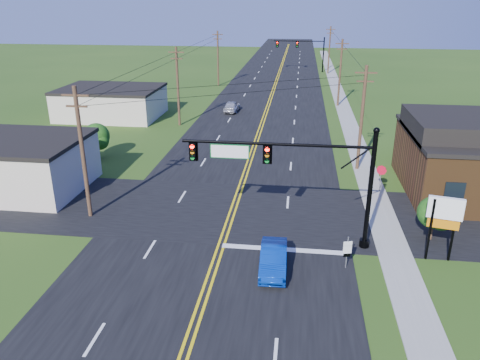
# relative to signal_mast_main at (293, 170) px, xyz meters

# --- Properties ---
(ground) EXTENTS (260.00, 260.00, 0.00)m
(ground) POSITION_rel_signal_mast_main_xyz_m (-4.34, -8.00, -4.75)
(ground) COLOR #264513
(ground) RESTS_ON ground
(road_main) EXTENTS (16.00, 220.00, 0.04)m
(road_main) POSITION_rel_signal_mast_main_xyz_m (-4.34, 42.00, -4.73)
(road_main) COLOR black
(road_main) RESTS_ON ground
(road_cross) EXTENTS (70.00, 10.00, 0.04)m
(road_cross) POSITION_rel_signal_mast_main_xyz_m (-4.34, 4.00, -4.73)
(road_cross) COLOR black
(road_cross) RESTS_ON ground
(sidewalk) EXTENTS (2.00, 160.00, 0.08)m
(sidewalk) POSITION_rel_signal_mast_main_xyz_m (6.16, 32.00, -4.71)
(sidewalk) COLOR gray
(sidewalk) RESTS_ON ground
(signal_mast_main) EXTENTS (11.30, 0.60, 7.48)m
(signal_mast_main) POSITION_rel_signal_mast_main_xyz_m (0.00, 0.00, 0.00)
(signal_mast_main) COLOR black
(signal_mast_main) RESTS_ON ground
(signal_mast_far) EXTENTS (10.98, 0.60, 7.48)m
(signal_mast_far) POSITION_rel_signal_mast_main_xyz_m (0.10, 72.00, -0.20)
(signal_mast_far) COLOR black
(signal_mast_far) RESTS_ON ground
(cream_bldg_near) EXTENTS (10.20, 8.20, 4.10)m
(cream_bldg_near) POSITION_rel_signal_mast_main_xyz_m (-21.34, 6.00, -2.69)
(cream_bldg_near) COLOR beige
(cream_bldg_near) RESTS_ON ground
(cream_bldg_far) EXTENTS (12.20, 9.20, 3.70)m
(cream_bldg_far) POSITION_rel_signal_mast_main_xyz_m (-23.34, 30.00, -2.89)
(cream_bldg_far) COLOR beige
(cream_bldg_far) RESTS_ON ground
(utility_pole_left_a) EXTENTS (1.80, 0.28, 9.00)m
(utility_pole_left_a) POSITION_rel_signal_mast_main_xyz_m (-13.84, 2.00, -0.03)
(utility_pole_left_a) COLOR #3C281B
(utility_pole_left_a) RESTS_ON ground
(utility_pole_left_b) EXTENTS (1.80, 0.28, 9.00)m
(utility_pole_left_b) POSITION_rel_signal_mast_main_xyz_m (-13.84, 27.00, -0.03)
(utility_pole_left_b) COLOR #3C281B
(utility_pole_left_b) RESTS_ON ground
(utility_pole_left_c) EXTENTS (1.80, 0.28, 9.00)m
(utility_pole_left_c) POSITION_rel_signal_mast_main_xyz_m (-13.84, 54.00, -0.03)
(utility_pole_left_c) COLOR #3C281B
(utility_pole_left_c) RESTS_ON ground
(utility_pole_right_a) EXTENTS (1.80, 0.28, 9.00)m
(utility_pole_right_a) POSITION_rel_signal_mast_main_xyz_m (5.46, 14.00, -0.03)
(utility_pole_right_a) COLOR #3C281B
(utility_pole_right_a) RESTS_ON ground
(utility_pole_right_b) EXTENTS (1.80, 0.28, 9.00)m
(utility_pole_right_b) POSITION_rel_signal_mast_main_xyz_m (5.46, 40.00, -0.03)
(utility_pole_right_b) COLOR #3C281B
(utility_pole_right_b) RESTS_ON ground
(utility_pole_right_c) EXTENTS (1.80, 0.28, 9.00)m
(utility_pole_right_c) POSITION_rel_signal_mast_main_xyz_m (5.46, 70.00, -0.03)
(utility_pole_right_c) COLOR #3C281B
(utility_pole_right_c) RESTS_ON ground
(tree_right_back) EXTENTS (3.00, 3.00, 4.10)m
(tree_right_back) POSITION_rel_signal_mast_main_xyz_m (11.66, 18.00, -2.15)
(tree_right_back) COLOR #3C281B
(tree_right_back) RESTS_ON ground
(shrub_corner) EXTENTS (2.00, 2.00, 2.86)m
(shrub_corner) POSITION_rel_signal_mast_main_xyz_m (8.66, 1.50, -2.90)
(shrub_corner) COLOR #3C281B
(shrub_corner) RESTS_ON ground
(tree_left) EXTENTS (2.40, 2.40, 3.37)m
(tree_left) POSITION_rel_signal_mast_main_xyz_m (-18.34, 14.00, -2.59)
(tree_left) COLOR #3C281B
(tree_left) RESTS_ON ground
(blue_car) EXTENTS (1.55, 4.15, 1.36)m
(blue_car) POSITION_rel_signal_mast_main_xyz_m (-0.85, -3.29, -4.07)
(blue_car) COLOR #072F99
(blue_car) RESTS_ON ground
(distant_car) EXTENTS (1.96, 4.28, 1.42)m
(distant_car) POSITION_rel_signal_mast_main_xyz_m (-8.65, 34.57, -4.04)
(distant_car) COLOR #B5B4BA
(distant_car) RESTS_ON ground
(route_sign) EXTENTS (0.48, 0.16, 1.98)m
(route_sign) POSITION_rel_signal_mast_main_xyz_m (3.16, -2.61, -3.60)
(route_sign) COLOR slate
(route_sign) RESTS_ON ground
(stop_sign) EXTENTS (0.73, 0.34, 2.19)m
(stop_sign) POSITION_rel_signal_mast_main_xyz_m (6.65, 8.98, -3.17)
(stop_sign) COLOR slate
(stop_sign) RESTS_ON ground
(pylon_sign) EXTENTS (1.91, 0.66, 3.89)m
(pylon_sign) POSITION_rel_signal_mast_main_xyz_m (8.47, -0.96, -1.91)
(pylon_sign) COLOR black
(pylon_sign) RESTS_ON ground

